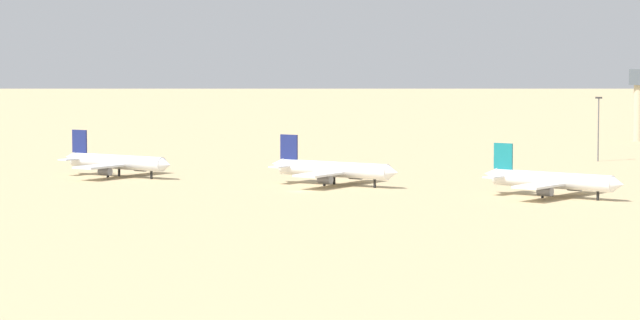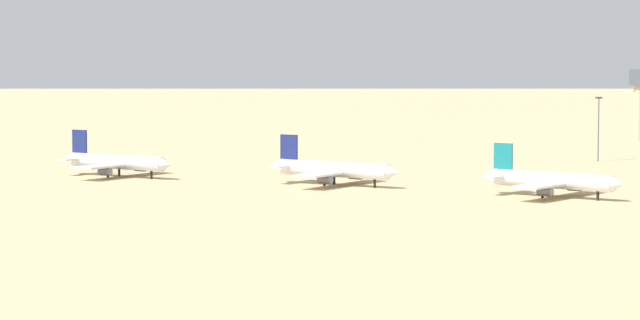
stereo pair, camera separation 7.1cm
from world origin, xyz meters
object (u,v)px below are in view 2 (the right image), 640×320
(parked_jet_teal_5, at_px, (551,180))
(control_tower, at_px, (639,98))
(parked_jet_navy_4, at_px, (333,169))
(light_pole_west, at_px, (598,125))
(parked_jet_navy_3, at_px, (116,162))

(parked_jet_teal_5, distance_m, control_tower, 183.84)
(parked_jet_navy_4, xyz_separation_m, light_pole_west, (33.89, 93.17, 6.29))
(control_tower, distance_m, light_pole_west, 85.67)
(parked_jet_navy_3, relative_size, control_tower, 1.43)
(parked_jet_navy_3, distance_m, light_pole_west, 132.30)
(light_pole_west, bearing_deg, control_tower, 97.99)
(parked_jet_navy_3, bearing_deg, light_pole_west, 54.09)
(parked_jet_teal_5, relative_size, control_tower, 1.42)
(parked_jet_navy_3, relative_size, light_pole_west, 1.90)
(parked_jet_teal_5, bearing_deg, control_tower, 110.04)
(control_tower, height_order, light_pole_west, control_tower)
(light_pole_west, bearing_deg, parked_jet_navy_4, -109.99)
(light_pole_west, bearing_deg, parked_jet_navy_3, -132.78)
(parked_jet_navy_4, height_order, control_tower, control_tower)
(parked_jet_navy_4, bearing_deg, parked_jet_teal_5, 2.57)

